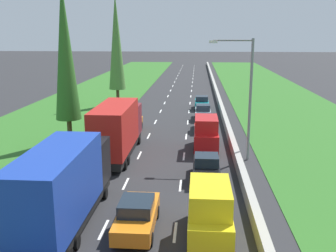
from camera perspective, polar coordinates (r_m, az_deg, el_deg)
ground_plane at (r=62.89m, az=1.79°, el=4.76°), size 300.00×300.00×0.00m
grass_verge_left at (r=64.67m, az=-9.52°, el=4.84°), size 14.00×140.00×0.04m
grass_verge_right at (r=63.90m, az=14.79°, el=4.48°), size 14.00×140.00×0.04m
median_barrier at (r=62.84m, az=7.01°, el=5.06°), size 0.44×120.00×0.85m
lane_markings at (r=62.89m, az=1.79°, el=4.77°), size 3.64×116.00×0.01m
blue_box_truck_left_lane at (r=19.76m, az=-14.90°, el=-8.32°), size 2.46×9.40×4.18m
yellow_van_right_lane at (r=18.29m, az=6.05°, el=-12.41°), size 1.96×4.90×2.82m
red_box_truck_left_lane at (r=30.34m, az=-7.37°, el=-0.41°), size 2.46×9.40×4.18m
black_hatchback_right_lane at (r=25.79m, az=5.59°, el=-5.95°), size 1.74×3.90×1.72m
red_van_right_lane at (r=31.90m, az=5.55°, el=-1.13°), size 1.96×4.90×2.82m
orange_sedan_centre_lane at (r=19.37m, az=-4.53°, el=-12.78°), size 1.82×4.50×1.64m
silver_hatchback_right_lane at (r=38.60m, az=5.25°, el=0.55°), size 1.74×3.90×1.72m
orange_hatchback_left_lane at (r=38.41m, az=-5.33°, el=0.48°), size 1.74×3.90×1.72m
silver_hatchback_right_lane_sixth at (r=43.62m, az=5.10°, el=2.03°), size 1.74×3.90×1.72m
teal_hatchback_right_lane at (r=49.61m, az=4.93°, el=3.40°), size 1.74×3.90×1.72m
poplar_tree_second at (r=33.91m, az=-14.75°, el=10.49°), size 2.14×2.14×13.71m
poplar_tree_third at (r=51.84m, az=-7.54°, el=11.99°), size 2.16×2.16×14.38m
street_light_mast at (r=29.20m, az=11.25°, el=5.01°), size 3.20×0.28×9.00m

